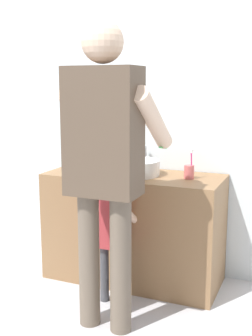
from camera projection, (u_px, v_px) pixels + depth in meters
ground_plane at (118, 295)px, 3.07m from camera, size 14.00×14.00×0.00m
back_wall at (150, 98)px, 3.38m from camera, size 4.40×0.08×2.70m
vanity_cabinet at (134, 227)px, 3.27m from camera, size 1.29×0.54×0.81m
sink_basin at (133, 167)px, 3.16m from camera, size 0.39×0.39×0.11m
faucet at (144, 159)px, 3.37m from camera, size 0.18×0.14×0.18m
toothbrush_cup at (189, 172)px, 3.03m from camera, size 0.07×0.07×0.21m
soap_bottle at (87, 162)px, 3.31m from camera, size 0.06×0.06×0.16m
child_toddler at (111, 230)px, 2.88m from camera, size 0.26×0.26×0.86m
adult_parent at (105, 151)px, 2.49m from camera, size 0.56×0.58×1.80m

